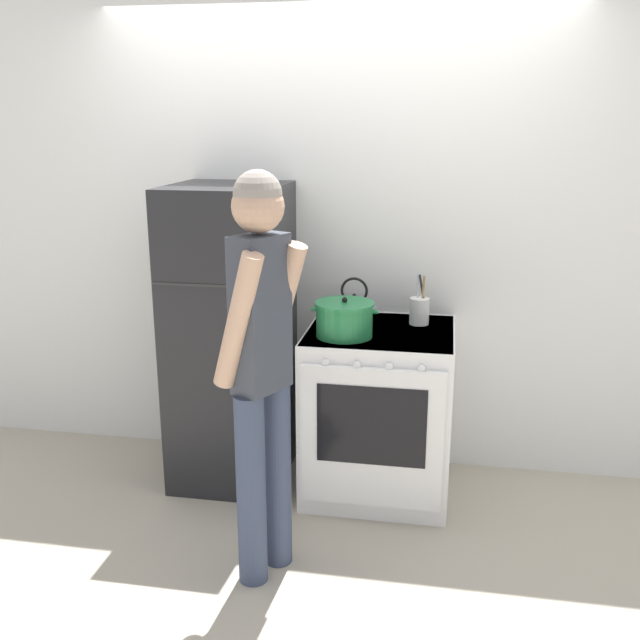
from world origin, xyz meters
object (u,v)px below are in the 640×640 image
object	(u,v)px
dutch_oven_pot	(344,319)
person	(261,357)
refrigerator	(231,337)
tea_kettle	(354,308)
stove_range	(378,411)
utensil_jar	(419,310)

from	to	relation	value
dutch_oven_pot	person	size ratio (longest dim) A/B	0.19
refrigerator	person	bearing A→B (deg)	-65.11
dutch_oven_pot	tea_kettle	size ratio (longest dim) A/B	1.39
stove_range	tea_kettle	size ratio (longest dim) A/B	3.71
stove_range	utensil_jar	distance (m)	0.57
refrigerator	utensil_jar	distance (m)	1.01
stove_range	utensil_jar	xyz separation A→B (m)	(0.19, 0.17, 0.51)
dutch_oven_pot	utensil_jar	bearing A→B (deg)	38.76
refrigerator	tea_kettle	size ratio (longest dim) A/B	6.71
refrigerator	stove_range	bearing A→B (deg)	-3.50
refrigerator	utensil_jar	xyz separation A→B (m)	(0.99, 0.12, 0.16)
utensil_jar	person	distance (m)	1.14
stove_range	utensil_jar	size ratio (longest dim) A/B	3.39
tea_kettle	utensil_jar	world-z (taller)	utensil_jar
stove_range	person	world-z (taller)	person
dutch_oven_pot	tea_kettle	world-z (taller)	tea_kettle
dutch_oven_pot	refrigerator	bearing A→B (deg)	165.77
refrigerator	dutch_oven_pot	size ratio (longest dim) A/B	4.82
refrigerator	stove_range	xyz separation A→B (m)	(0.80, -0.05, -0.35)
refrigerator	tea_kettle	bearing A→B (deg)	10.16
stove_range	person	xyz separation A→B (m)	(-0.41, -0.80, 0.54)
person	stove_range	bearing A→B (deg)	-0.75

